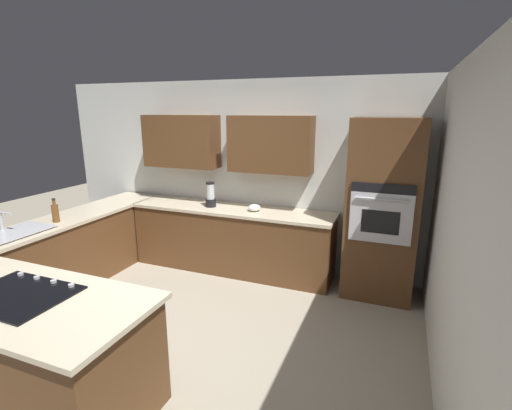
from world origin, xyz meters
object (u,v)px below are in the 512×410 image
blender (210,196)px  mixing_bowl (254,208)px  sink_unit (15,232)px  cooktop (18,294)px  wall_oven (382,210)px  dish_soap_bottle (55,213)px

blender → mixing_bowl: (-0.65, -0.00, -0.10)m
blender → sink_unit: bearing=51.6°
cooktop → mixing_bowl: bearing=-105.0°
cooktop → mixing_bowl: mixing_bowl is taller
cooktop → mixing_bowl: size_ratio=4.55×
wall_oven → mixing_bowl: wall_oven is taller
dish_soap_bottle → blender: bearing=-136.0°
wall_oven → cooktop: size_ratio=2.79×
dish_soap_bottle → wall_oven: bearing=-159.5°
blender → dish_soap_bottle: 1.91m
wall_oven → sink_unit: 4.11m
wall_oven → blender: (2.25, 0.03, -0.01)m
sink_unit → cooktop: size_ratio=0.92×
mixing_bowl → dish_soap_bottle: bearing=33.2°
sink_unit → cooktop: 1.65m
sink_unit → blender: blender is taller
mixing_bowl → dish_soap_bottle: dish_soap_bottle is taller
mixing_bowl → dish_soap_bottle: 2.42m
dish_soap_bottle → cooktop: bearing=131.7°
sink_unit → blender: bearing=-128.4°
cooktop → dish_soap_bottle: dish_soap_bottle is taller
dish_soap_bottle → mixing_bowl: bearing=-146.8°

